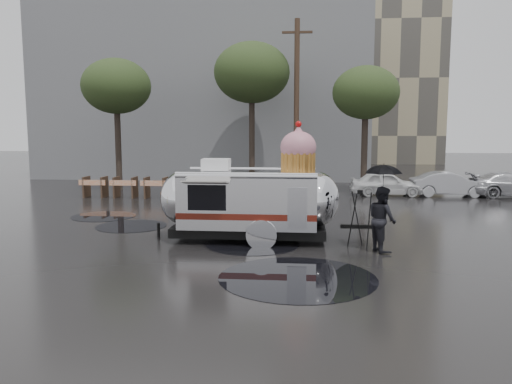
# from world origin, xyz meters

# --- Properties ---
(ground) EXTENTS (120.00, 120.00, 0.00)m
(ground) POSITION_xyz_m (0.00, 0.00, 0.00)
(ground) COLOR black
(ground) RESTS_ON ground
(puddles) EXTENTS (10.32, 10.09, 0.01)m
(puddles) POSITION_xyz_m (0.15, 0.74, 0.01)
(puddles) COLOR black
(puddles) RESTS_ON ground
(grey_building) EXTENTS (22.00, 12.00, 13.00)m
(grey_building) POSITION_xyz_m (-4.00, 24.00, 6.50)
(grey_building) COLOR slate
(grey_building) RESTS_ON ground
(utility_pole) EXTENTS (1.60, 0.28, 9.00)m
(utility_pole) POSITION_xyz_m (2.50, 14.00, 4.62)
(utility_pole) COLOR #473323
(utility_pole) RESTS_ON ground
(tree_left) EXTENTS (3.64, 3.64, 6.95)m
(tree_left) POSITION_xyz_m (-7.00, 13.00, 5.48)
(tree_left) COLOR #382D26
(tree_left) RESTS_ON ground
(tree_mid) EXTENTS (4.20, 4.20, 8.03)m
(tree_mid) POSITION_xyz_m (0.00, 15.00, 6.34)
(tree_mid) COLOR #382D26
(tree_mid) RESTS_ON ground
(tree_right) EXTENTS (3.36, 3.36, 6.42)m
(tree_right) POSITION_xyz_m (6.00, 13.00, 5.06)
(tree_right) COLOR #382D26
(tree_right) RESTS_ON ground
(barricade_row) EXTENTS (4.30, 0.80, 1.00)m
(barricade_row) POSITION_xyz_m (-5.55, 9.96, 0.52)
(barricade_row) COLOR #473323
(barricade_row) RESTS_ON ground
(parked_cars) EXTENTS (13.20, 1.90, 1.50)m
(parked_cars) POSITION_xyz_m (11.78, 12.00, 0.72)
(parked_cars) COLOR silver
(parked_cars) RESTS_ON ground
(airstream_trailer) EXTENTS (6.60, 2.52, 3.55)m
(airstream_trailer) POSITION_xyz_m (1.46, 1.44, 1.25)
(airstream_trailer) COLOR silver
(airstream_trailer) RESTS_ON ground
(person_right) EXTENTS (0.71, 0.95, 1.75)m
(person_right) POSITION_xyz_m (5.05, 0.35, 0.87)
(person_right) COLOR black
(person_right) RESTS_ON ground
(umbrella_black) EXTENTS (1.19, 1.19, 2.36)m
(umbrella_black) POSITION_xyz_m (5.05, 0.35, 1.95)
(umbrella_black) COLOR black
(umbrella_black) RESTS_ON ground
(tripod) EXTENTS (0.65, 0.61, 1.60)m
(tripod) POSITION_xyz_m (4.51, 0.84, 0.96)
(tripod) COLOR black
(tripod) RESTS_ON ground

